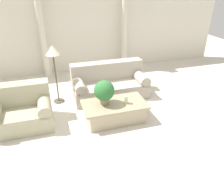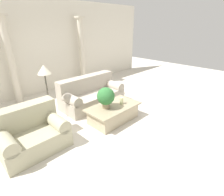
# 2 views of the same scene
# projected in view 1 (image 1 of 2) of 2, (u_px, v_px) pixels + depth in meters

# --- Properties ---
(ground_plane) EXTENTS (16.00, 16.00, 0.00)m
(ground_plane) POSITION_uv_depth(u_px,v_px,m) (109.00, 113.00, 5.24)
(ground_plane) COLOR silver
(wall_back) EXTENTS (10.00, 0.06, 3.20)m
(wall_back) POSITION_uv_depth(u_px,v_px,m) (82.00, 23.00, 7.07)
(wall_back) COLOR silver
(wall_back) RESTS_ON ground_plane
(sofa_long) EXTENTS (1.96, 0.91, 0.89)m
(sofa_long) POSITION_uv_depth(u_px,v_px,m) (109.00, 83.00, 5.90)
(sofa_long) COLOR #ADA393
(sofa_long) RESTS_ON ground_plane
(loveseat) EXTENTS (1.26, 0.91, 0.89)m
(loveseat) POSITION_uv_depth(u_px,v_px,m) (21.00, 110.00, 4.67)
(loveseat) COLOR #AFAA8A
(loveseat) RESTS_ON ground_plane
(coffee_table) EXTENTS (1.41, 0.78, 0.43)m
(coffee_table) POSITION_uv_depth(u_px,v_px,m) (114.00, 111.00, 4.89)
(coffee_table) COLOR tan
(coffee_table) RESTS_ON ground_plane
(potted_plant) EXTENTS (0.44, 0.44, 0.54)m
(potted_plant) POSITION_uv_depth(u_px,v_px,m) (104.00, 91.00, 4.63)
(potted_plant) COLOR #937F60
(potted_plant) RESTS_ON coffee_table
(pillar_candle) EXTENTS (0.09, 0.09, 0.18)m
(pillar_candle) POSITION_uv_depth(u_px,v_px,m) (126.00, 100.00, 4.75)
(pillar_candle) COLOR beige
(pillar_candle) RESTS_ON coffee_table
(floor_lamp) EXTENTS (0.33, 0.33, 1.49)m
(floor_lamp) POSITION_uv_depth(u_px,v_px,m) (53.00, 56.00, 5.16)
(floor_lamp) COLOR #4C473D
(floor_lamp) RESTS_ON ground_plane
(column_left) EXTENTS (0.30, 0.30, 2.65)m
(column_left) POSITION_uv_depth(u_px,v_px,m) (43.00, 35.00, 6.57)
(column_left) COLOR beige
(column_left) RESTS_ON ground_plane
(column_right) EXTENTS (0.30, 0.30, 2.65)m
(column_right) POSITION_uv_depth(u_px,v_px,m) (125.00, 30.00, 7.25)
(column_right) COLOR beige
(column_right) RESTS_ON ground_plane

